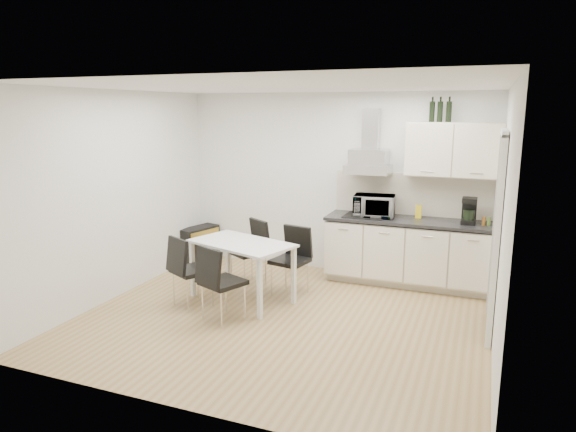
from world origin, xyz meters
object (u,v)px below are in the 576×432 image
at_px(kitchenette, 413,225).
at_px(chair_near_left, 192,271).
at_px(chair_near_right, 223,283).
at_px(floor_speaker, 293,258).
at_px(dining_table, 242,249).
at_px(chair_far_left, 248,253).
at_px(guitar_amp, 199,244).
at_px(chair_far_right, 290,262).

bearing_deg(kitchenette, chair_near_left, -142.98).
height_order(chair_near_right, floor_speaker, chair_near_right).
relative_size(dining_table, chair_far_left, 1.61).
distance_m(kitchenette, chair_far_left, 2.26).
bearing_deg(floor_speaker, kitchenette, -10.16).
relative_size(chair_far_left, guitar_amp, 1.25).
bearing_deg(guitar_amp, chair_far_right, -9.52).
relative_size(chair_far_right, guitar_amp, 1.25).
bearing_deg(chair_far_right, floor_speaker, -59.91).
xyz_separation_m(kitchenette, chair_near_right, (-1.79, -2.03, -0.39)).
bearing_deg(guitar_amp, chair_near_right, -36.70).
distance_m(chair_far_left, guitar_amp, 1.41).
bearing_deg(chair_near_right, chair_far_left, 125.80).
distance_m(kitchenette, floor_speaker, 1.92).
relative_size(chair_near_left, floor_speaker, 3.14).
xyz_separation_m(dining_table, chair_far_left, (-0.20, 0.58, -0.22)).
bearing_deg(kitchenette, chair_near_right, -131.49).
distance_m(dining_table, chair_near_left, 0.66).
bearing_deg(dining_table, chair_near_left, -121.81).
distance_m(dining_table, chair_far_left, 0.65).
height_order(dining_table, guitar_amp, dining_table).
bearing_deg(floor_speaker, chair_far_right, -76.13).
height_order(kitchenette, chair_near_right, kitchenette).
xyz_separation_m(chair_far_left, guitar_amp, (-1.20, 0.71, -0.17)).
height_order(chair_far_left, floor_speaker, chair_far_left).
distance_m(chair_near_right, floor_speaker, 2.21).
distance_m(chair_far_left, chair_near_right, 1.27).
relative_size(kitchenette, chair_near_left, 2.86).
xyz_separation_m(guitar_amp, floor_speaker, (1.50, 0.25, -0.13)).
xyz_separation_m(chair_far_right, floor_speaker, (-0.39, 1.15, -0.30)).
bearing_deg(kitchenette, guitar_amp, -178.52).
bearing_deg(chair_far_left, chair_near_left, 105.73).
xyz_separation_m(dining_table, chair_near_right, (0.09, -0.65, -0.22)).
distance_m(chair_far_right, floor_speaker, 1.25).
relative_size(kitchenette, dining_table, 1.77).
xyz_separation_m(kitchenette, guitar_amp, (-3.28, -0.08, -0.56)).
distance_m(kitchenette, guitar_amp, 3.33).
bearing_deg(floor_speaker, chair_near_right, -95.15).
bearing_deg(chair_far_right, chair_near_left, 50.97).
xyz_separation_m(chair_far_left, chair_near_left, (-0.27, -0.98, 0.00)).
bearing_deg(dining_table, chair_far_right, 56.82).
relative_size(chair_near_left, chair_near_right, 1.00).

